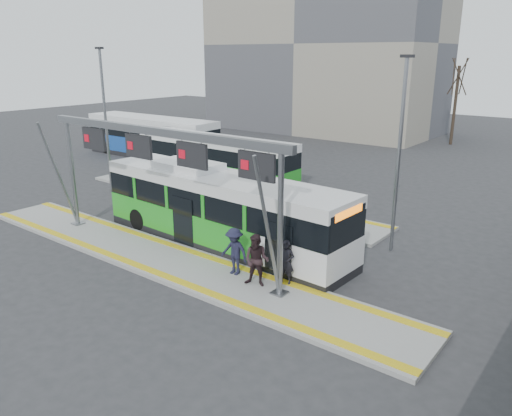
# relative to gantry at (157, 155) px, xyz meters

# --- Properties ---
(ground) EXTENTS (120.00, 120.00, 0.00)m
(ground) POSITION_rel_gantry_xyz_m (0.35, -0.25, -4.30)
(ground) COLOR #2D2D30
(ground) RESTS_ON ground
(platform_main) EXTENTS (22.00, 3.00, 0.15)m
(platform_main) POSITION_rel_gantry_xyz_m (0.35, -0.25, -4.22)
(platform_main) COLOR gray
(platform_main) RESTS_ON ground
(platform_second) EXTENTS (20.00, 3.00, 0.15)m
(platform_second) POSITION_rel_gantry_xyz_m (-3.65, 7.75, -4.22)
(platform_second) COLOR gray
(platform_second) RESTS_ON ground
(tactile_main) EXTENTS (22.00, 2.65, 0.02)m
(tactile_main) POSITION_rel_gantry_xyz_m (0.35, -0.25, -4.14)
(tactile_main) COLOR yellow
(tactile_main) RESTS_ON platform_main
(tactile_second) EXTENTS (20.00, 0.35, 0.02)m
(tactile_second) POSITION_rel_gantry_xyz_m (-3.65, 8.90, -4.14)
(tactile_second) COLOR yellow
(tactile_second) RESTS_ON platform_second
(gantry) EXTENTS (13.00, 1.68, 5.20)m
(gantry) POSITION_rel_gantry_xyz_m (0.00, 0.00, 0.00)
(gantry) COLOR slate
(gantry) RESTS_ON platform_main
(apartment_block) EXTENTS (24.50, 12.50, 18.40)m
(apartment_block) POSITION_rel_gantry_xyz_m (-13.65, 35.75, 4.91)
(apartment_block) COLOR gray
(apartment_block) RESTS_ON ground
(hero_bus) EXTENTS (12.55, 3.16, 3.42)m
(hero_bus) POSITION_rel_gantry_xyz_m (0.88, 2.62, -2.73)
(hero_bus) COLOR black
(hero_bus) RESTS_ON ground
(bg_bus_green) EXTENTS (11.79, 2.50, 2.95)m
(bg_bus_green) POSITION_rel_gantry_xyz_m (-6.99, 10.86, -2.84)
(bg_bus_green) COLOR black
(bg_bus_green) RESTS_ON ground
(bg_bus_blue) EXTENTS (12.39, 3.07, 3.21)m
(bg_bus_blue) POSITION_rel_gantry_xyz_m (-16.52, 13.74, -2.71)
(bg_bus_blue) COLOR black
(bg_bus_blue) RESTS_ON ground
(passenger_a) EXTENTS (0.68, 0.55, 1.63)m
(passenger_a) POSITION_rel_gantry_xyz_m (5.56, 0.85, -3.33)
(passenger_a) COLOR black
(passenger_a) RESTS_ON platform_main
(passenger_b) EXTENTS (1.11, 0.98, 1.91)m
(passenger_b) POSITION_rel_gantry_xyz_m (4.83, 0.08, -3.20)
(passenger_b) COLOR #2B1D21
(passenger_b) RESTS_ON platform_main
(passenger_c) EXTENTS (1.19, 0.71, 1.80)m
(passenger_c) POSITION_rel_gantry_xyz_m (3.58, 0.34, -3.25)
(passenger_c) COLOR #1B1C32
(passenger_c) RESTS_ON platform_main
(tree_left) EXTENTS (1.40, 1.40, 7.47)m
(tree_left) POSITION_rel_gantry_xyz_m (-4.00, 31.67, 1.36)
(tree_left) COLOR #382B21
(tree_left) RESTS_ON ground
(tree_mid) EXTENTS (1.40, 1.40, 7.99)m
(tree_mid) POSITION_rel_gantry_xyz_m (0.77, 34.71, 1.76)
(tree_mid) COLOR #382B21
(tree_mid) RESTS_ON ground
(tree_far) EXTENTS (1.40, 1.40, 7.77)m
(tree_far) POSITION_rel_gantry_xyz_m (-24.85, 30.96, 1.60)
(tree_far) COLOR #382B21
(tree_far) RESTS_ON ground
(lamp_west) EXTENTS (0.50, 0.25, 8.43)m
(lamp_west) POSITION_rel_gantry_xyz_m (-10.22, 5.04, 0.16)
(lamp_west) COLOR slate
(lamp_west) RESTS_ON ground
(lamp_east) EXTENTS (0.50, 0.25, 8.03)m
(lamp_east) POSITION_rel_gantry_xyz_m (7.12, 6.51, -0.04)
(lamp_east) COLOR slate
(lamp_east) RESTS_ON ground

